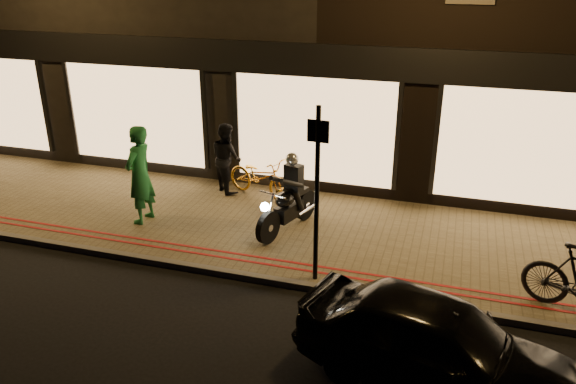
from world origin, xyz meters
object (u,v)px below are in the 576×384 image
at_px(bicycle_gold, 260,177).
at_px(parked_car, 437,344).
at_px(sign_post, 317,187).
at_px(person_green, 140,175).
at_px(motorcycle, 289,201).

height_order(bicycle_gold, parked_car, parked_car).
distance_m(sign_post, parked_car, 3.04).
xyz_separation_m(sign_post, bicycle_gold, (-2.10, 3.09, -1.21)).
bearing_deg(person_green, sign_post, 77.41).
xyz_separation_m(motorcycle, parked_car, (3.07, -3.54, -0.11)).
distance_m(bicycle_gold, person_green, 2.74).
xyz_separation_m(person_green, parked_car, (6.05, -3.05, -0.51)).
relative_size(sign_post, bicycle_gold, 1.68).
bearing_deg(bicycle_gold, person_green, 156.74).
distance_m(sign_post, bicycle_gold, 3.93).
bearing_deg(bicycle_gold, parked_car, -119.06).
relative_size(motorcycle, person_green, 0.93).
bearing_deg(sign_post, motorcycle, 120.63).
height_order(motorcycle, person_green, person_green).
bearing_deg(sign_post, parked_car, -42.09).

